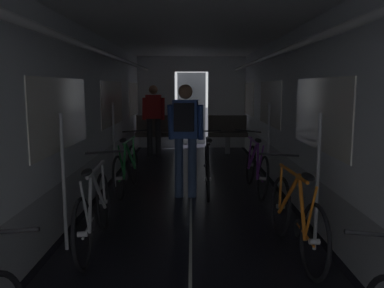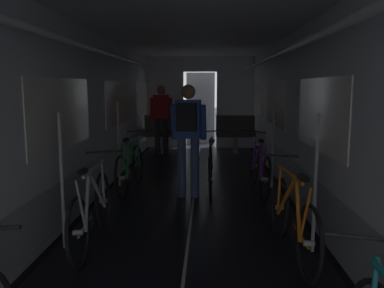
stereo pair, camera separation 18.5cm
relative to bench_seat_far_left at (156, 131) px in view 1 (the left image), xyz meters
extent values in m
cube|color=black|center=(-0.51, -4.82, -0.56)|extent=(0.08, 11.50, 0.01)
cube|color=black|center=(2.31, -4.82, -0.56)|extent=(0.08, 11.50, 0.01)
cube|color=beige|center=(0.90, -4.82, -0.56)|extent=(0.03, 11.27, 0.00)
cube|color=#9EA0A5|center=(-0.61, -4.82, -0.27)|extent=(0.12, 11.50, 0.60)
cube|color=silver|center=(-0.61, -4.82, 0.96)|extent=(0.12, 11.50, 1.85)
cube|color=white|center=(-0.54, -5.40, 0.78)|extent=(0.02, 1.90, 0.80)
cube|color=white|center=(-0.54, -2.52, 0.78)|extent=(0.02, 1.90, 0.80)
cube|color=white|center=(-0.54, 0.35, 0.78)|extent=(0.02, 1.90, 0.80)
cube|color=yellow|center=(-0.54, -5.18, 0.78)|extent=(0.01, 0.20, 0.28)
cylinder|color=white|center=(-0.27, -4.82, 1.53)|extent=(0.07, 11.04, 0.07)
cylinder|color=#B7BABF|center=(-0.37, -5.97, 0.13)|extent=(0.04, 0.04, 1.40)
cylinder|color=#B7BABF|center=(-0.37, -3.37, 0.13)|extent=(0.04, 0.04, 1.40)
cube|color=#9EA0A5|center=(2.41, -4.82, -0.27)|extent=(0.12, 11.50, 0.60)
cube|color=silver|center=(2.41, -4.82, 0.96)|extent=(0.12, 11.50, 1.85)
cube|color=white|center=(2.35, -5.40, 0.78)|extent=(0.02, 1.90, 0.80)
cube|color=white|center=(2.35, -2.52, 0.78)|extent=(0.02, 1.90, 0.80)
cube|color=white|center=(2.35, 0.35, 0.78)|extent=(0.02, 1.90, 0.80)
cube|color=yellow|center=(2.35, -4.80, 0.78)|extent=(0.01, 0.20, 0.28)
cylinder|color=white|center=(2.07, -4.82, 1.53)|extent=(0.07, 11.04, 0.07)
cylinder|color=#B7BABF|center=(2.17, -5.97, 0.13)|extent=(0.04, 0.04, 1.40)
cylinder|color=#B7BABF|center=(2.17, -3.37, 0.13)|extent=(0.04, 0.04, 1.40)
cube|color=silver|center=(-0.05, 0.99, 0.66)|extent=(1.00, 0.12, 2.45)
cube|color=silver|center=(1.85, 0.99, 0.66)|extent=(1.00, 0.12, 2.45)
cube|color=silver|center=(0.90, 0.99, 1.68)|extent=(0.90, 0.12, 0.40)
cube|color=#4C4F54|center=(0.90, 1.69, 0.46)|extent=(0.81, 0.04, 2.05)
cube|color=white|center=(0.90, -4.82, 1.94)|extent=(3.14, 11.62, 0.12)
cylinder|color=gray|center=(0.00, -0.07, -0.35)|extent=(0.12, 0.12, 0.44)
cube|color=#47423D|center=(0.00, -0.07, -0.08)|extent=(0.96, 0.44, 0.10)
cube|color=#47423D|center=(0.00, 0.12, 0.17)|extent=(0.96, 0.08, 0.40)
torus|color=gray|center=(-0.43, 0.15, 0.37)|extent=(0.14, 0.14, 0.02)
cylinder|color=gray|center=(1.80, -0.07, -0.35)|extent=(0.12, 0.12, 0.44)
cube|color=#47423D|center=(1.80, -0.07, -0.08)|extent=(0.96, 0.44, 0.10)
cube|color=#47423D|center=(1.80, 0.12, 0.17)|extent=(0.96, 0.08, 0.40)
torus|color=gray|center=(1.37, 0.15, 0.37)|extent=(0.14, 0.14, 0.02)
torus|color=black|center=(-0.07, -6.42, -0.23)|extent=(0.10, 0.67, 0.67)
cylinder|color=#B2B2B7|center=(-0.07, -6.42, -0.23)|extent=(0.09, 0.05, 0.06)
torus|color=black|center=(-0.11, -5.40, -0.23)|extent=(0.10, 0.67, 0.67)
cylinder|color=#B2B2B7|center=(-0.11, -5.40, -0.23)|extent=(0.09, 0.05, 0.06)
cylinder|color=#ADAFB5|center=(-0.09, -5.72, -0.01)|extent=(0.06, 0.54, 0.56)
cylinder|color=#ADAFB5|center=(-0.07, -6.13, -0.01)|extent=(0.08, 0.34, 0.55)
cylinder|color=#ADAFB5|center=(-0.06, -5.87, 0.25)|extent=(0.07, 0.82, 0.04)
cylinder|color=#ADAFB5|center=(-0.06, -6.35, 0.01)|extent=(0.05, 0.16, 0.49)
cylinder|color=#ADAFB5|center=(-0.08, -6.20, -0.26)|extent=(0.04, 0.45, 0.07)
cylinder|color=#ADAFB5|center=(-0.09, -5.43, 0.01)|extent=(0.06, 0.09, 0.49)
cylinder|color=black|center=(-0.09, -5.97, -0.28)|extent=(0.03, 0.17, 0.17)
ellipsoid|color=black|center=(-0.04, -6.30, 0.31)|extent=(0.10, 0.24, 0.07)
cylinder|color=black|center=(-0.08, -5.41, 0.35)|extent=(0.44, 0.04, 0.05)
torus|color=black|center=(1.97, -6.60, -0.23)|extent=(0.12, 0.67, 0.67)
cylinder|color=#B2B2B7|center=(1.97, -6.60, -0.23)|extent=(0.10, 0.06, 0.06)
torus|color=black|center=(1.90, -5.58, -0.23)|extent=(0.12, 0.67, 0.67)
cylinder|color=#B2B2B7|center=(1.90, -5.58, -0.23)|extent=(0.10, 0.06, 0.06)
cylinder|color=orange|center=(1.91, -5.89, -0.01)|extent=(0.11, 0.54, 0.56)
cylinder|color=orange|center=(1.94, -6.30, -0.01)|extent=(0.05, 0.34, 0.55)
cylinder|color=orange|center=(1.90, -6.05, 0.25)|extent=(0.09, 0.82, 0.04)
cylinder|color=orange|center=(1.95, -6.53, 0.01)|extent=(0.06, 0.16, 0.49)
cylinder|color=orange|center=(1.96, -6.37, -0.26)|extent=(0.05, 0.45, 0.07)
cylinder|color=orange|center=(1.89, -5.61, 0.01)|extent=(0.06, 0.09, 0.49)
cylinder|color=black|center=(1.94, -6.15, -0.28)|extent=(0.03, 0.17, 0.17)
ellipsoid|color=black|center=(1.93, -6.48, 0.31)|extent=(0.11, 0.25, 0.07)
cylinder|color=black|center=(1.87, -5.59, 0.35)|extent=(0.44, 0.05, 0.05)
torus|color=black|center=(1.94, -4.22, -0.23)|extent=(0.12, 0.67, 0.67)
cylinder|color=#B2B2B7|center=(1.94, -4.22, -0.23)|extent=(0.10, 0.05, 0.06)
torus|color=black|center=(1.92, -3.20, -0.23)|extent=(0.12, 0.67, 0.67)
cylinder|color=#B2B2B7|center=(1.92, -3.20, -0.23)|extent=(0.10, 0.05, 0.06)
cylinder|color=purple|center=(1.90, -3.52, -0.02)|extent=(0.11, 0.54, 0.56)
cylinder|color=purple|center=(1.91, -3.93, -0.02)|extent=(0.09, 0.34, 0.55)
cylinder|color=purple|center=(1.88, -3.67, 0.25)|extent=(0.06, 0.82, 0.04)
cylinder|color=purple|center=(1.92, -4.15, 0.01)|extent=(0.08, 0.16, 0.49)
cylinder|color=purple|center=(1.94, -4.00, -0.26)|extent=(0.03, 0.45, 0.07)
cylinder|color=purple|center=(1.89, -3.23, 0.01)|extent=(0.08, 0.09, 0.49)
cylinder|color=black|center=(1.94, -3.77, -0.28)|extent=(0.03, 0.17, 0.17)
ellipsoid|color=black|center=(1.88, -4.10, 0.31)|extent=(0.10, 0.24, 0.07)
cylinder|color=black|center=(1.86, -3.21, 0.35)|extent=(0.44, 0.03, 0.07)
torus|color=black|center=(-0.14, -4.21, -0.23)|extent=(0.13, 0.67, 0.67)
cylinder|color=#B2B2B7|center=(-0.14, -4.21, -0.23)|extent=(0.10, 0.06, 0.06)
torus|color=black|center=(-0.08, -3.19, -0.23)|extent=(0.13, 0.67, 0.67)
cylinder|color=#B2B2B7|center=(-0.08, -3.19, -0.23)|extent=(0.10, 0.06, 0.06)
cylinder|color=#1E8438|center=(-0.08, -3.51, -0.01)|extent=(0.11, 0.54, 0.56)
cylinder|color=#1E8438|center=(-0.11, -3.92, -0.01)|extent=(0.06, 0.35, 0.55)
cylinder|color=#1E8438|center=(-0.07, -3.66, 0.25)|extent=(0.08, 0.82, 0.04)
cylinder|color=#1E8438|center=(-0.12, -4.14, 0.01)|extent=(0.07, 0.16, 0.49)
cylinder|color=#1E8438|center=(-0.13, -3.99, -0.26)|extent=(0.05, 0.45, 0.07)
cylinder|color=#1E8438|center=(-0.07, -3.22, 0.01)|extent=(0.07, 0.09, 0.49)
cylinder|color=black|center=(-0.12, -3.76, -0.28)|extent=(0.04, 0.17, 0.17)
ellipsoid|color=black|center=(-0.09, -4.09, 0.31)|extent=(0.11, 0.25, 0.07)
cylinder|color=black|center=(-0.04, -3.21, 0.35)|extent=(0.44, 0.05, 0.06)
cylinder|color=#384C75|center=(0.72, -3.99, -0.12)|extent=(0.13, 0.13, 0.90)
cylinder|color=#384C75|center=(0.92, -4.01, -0.12)|extent=(0.13, 0.13, 0.90)
cube|color=#2D4C99|center=(0.82, -4.00, 0.61)|extent=(0.38, 0.25, 0.56)
cylinder|color=#2D4C99|center=(0.60, -3.96, 0.56)|extent=(0.11, 0.20, 0.53)
cylinder|color=#2D4C99|center=(1.04, -4.01, 0.56)|extent=(0.11, 0.20, 0.53)
sphere|color=#9E7051|center=(0.82, -4.00, 1.01)|extent=(0.21, 0.21, 0.21)
cube|color=black|center=(0.81, -4.17, 0.65)|extent=(0.29, 0.19, 0.40)
torus|color=black|center=(1.15, -4.26, -0.23)|extent=(0.07, 0.67, 0.67)
cylinder|color=#B2B2B7|center=(1.15, -4.26, -0.23)|extent=(0.09, 0.05, 0.05)
torus|color=black|center=(1.16, -3.24, -0.23)|extent=(0.07, 0.67, 0.67)
cylinder|color=#B2B2B7|center=(1.16, -3.24, -0.23)|extent=(0.09, 0.05, 0.05)
cylinder|color=black|center=(1.16, -3.56, -0.01)|extent=(0.07, 0.54, 0.56)
cylinder|color=black|center=(1.16, -3.97, -0.01)|extent=(0.05, 0.34, 0.55)
cylinder|color=black|center=(1.17, -3.71, 0.25)|extent=(0.05, 0.82, 0.04)
cylinder|color=black|center=(1.16, -4.19, 0.01)|extent=(0.04, 0.16, 0.49)
cylinder|color=black|center=(1.15, -4.04, -0.26)|extent=(0.03, 0.45, 0.07)
cylinder|color=black|center=(1.17, -3.27, 0.01)|extent=(0.05, 0.09, 0.49)
cylinder|color=black|center=(1.15, -3.81, -0.28)|extent=(0.02, 0.17, 0.17)
ellipsoid|color=black|center=(1.17, -4.14, 0.31)|extent=(0.10, 0.24, 0.06)
cylinder|color=black|center=(1.18, -3.25, 0.35)|extent=(0.44, 0.03, 0.04)
cylinder|color=#2D2D33|center=(0.10, -0.37, -0.12)|extent=(0.13, 0.13, 0.90)
cylinder|color=#2D2D33|center=(-0.10, -0.37, -0.12)|extent=(0.13, 0.13, 0.90)
cube|color=red|center=(0.00, -0.37, 0.61)|extent=(0.36, 0.22, 0.56)
cylinder|color=red|center=(0.22, -0.39, 0.56)|extent=(0.09, 0.20, 0.53)
cylinder|color=red|center=(-0.22, -0.39, 0.56)|extent=(0.09, 0.20, 0.53)
sphere|color=#9E7051|center=(0.00, -0.37, 1.01)|extent=(0.21, 0.21, 0.21)
camera|label=1|loc=(0.92, -9.87, 1.09)|focal=37.34mm
camera|label=2|loc=(1.10, -9.86, 1.09)|focal=37.34mm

